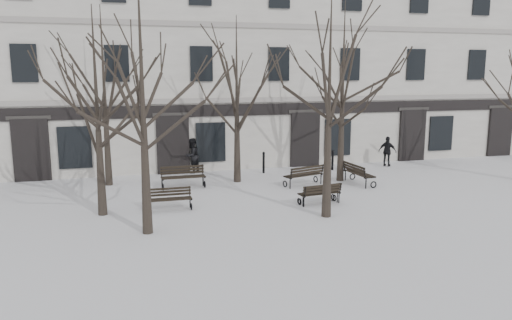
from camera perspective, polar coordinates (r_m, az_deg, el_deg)
name	(u,v)px	position (r m, az deg, el deg)	size (l,w,h in m)	color
ground	(294,210)	(18.54, 4.33, -5.71)	(100.00, 100.00, 0.00)	silver
building	(221,63)	(30.34, -4.06, 10.99)	(40.40, 10.20, 11.40)	silver
tree_0	(96,87)	(18.03, -17.84, 8.00)	(5.07, 5.07, 7.25)	black
tree_1	(141,69)	(15.51, -12.97, 10.05)	(5.71, 5.71, 8.15)	black
tree_2	(330,78)	(17.13, 8.41, 9.27)	(5.40, 5.40, 7.72)	black
tree_4	(103,75)	(22.86, -17.04, 9.31)	(5.48, 5.48, 7.83)	black
tree_5	(237,80)	(22.58, -2.23, 9.17)	(5.23, 5.23, 7.47)	black
tree_6	(343,70)	(23.14, 9.94, 10.07)	(5.70, 5.70, 8.14)	black
bench_0	(169,198)	(18.65, -9.86, -4.32)	(1.63, 0.61, 0.82)	black
bench_1	(319,193)	(19.38, 7.23, -3.72)	(1.66, 0.79, 0.81)	black
bench_2	(320,193)	(19.29, 7.37, -3.76)	(1.69, 0.79, 0.82)	black
bench_3	(183,176)	(22.03, -8.34, -1.83)	(1.92, 0.73, 0.96)	black
bench_4	(304,175)	(22.30, 5.54, -1.67)	(1.95, 1.19, 0.93)	black
bench_5	(358,173)	(22.98, 11.57, -1.45)	(0.81, 1.94, 0.96)	black
bollard_a	(264,162)	(24.95, 0.88, -0.20)	(0.14, 0.14, 1.08)	black
bollard_b	(333,159)	(25.98, 8.75, 0.06)	(0.13, 0.13, 1.05)	black
pedestrian_b	(192,173)	(25.30, -7.29, -1.46)	(0.85, 0.66, 1.75)	black
pedestrian_c	(387,166)	(27.77, 14.72, -0.68)	(0.94, 0.39, 1.61)	black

